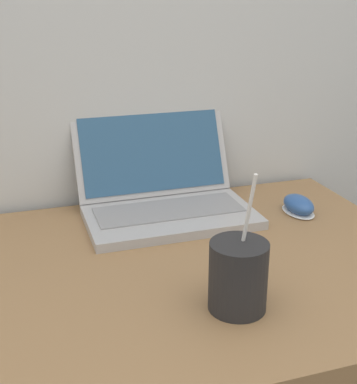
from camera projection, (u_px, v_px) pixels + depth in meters
The scene contains 3 objects.
laptop at pixel (163, 186), 1.21m from camera, with size 0.37×0.32×0.25m.
drink_cup at pixel (238, 275), 0.83m from camera, with size 0.09×0.09×0.23m.
computer_mouse at pixel (299, 205), 1.21m from camera, with size 0.06×0.10×0.04m.
Camera 1 is at (-0.24, -0.49, 1.24)m, focal length 50.00 mm.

